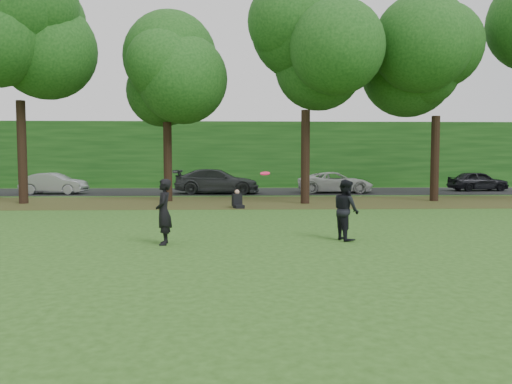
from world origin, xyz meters
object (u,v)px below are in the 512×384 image
at_px(player_left, 164,212).
at_px(player_right, 346,210).
at_px(seated_person, 237,201).
at_px(frisbee, 265,173).

bearing_deg(player_left, player_right, 91.07).
bearing_deg(player_right, seated_person, 3.37).
distance_m(player_right, seated_person, 9.40).
relative_size(player_left, player_right, 1.03).
relative_size(frisbee, seated_person, 0.44).
relative_size(player_right, seated_person, 2.04).
bearing_deg(seated_person, player_left, -117.63).
xyz_separation_m(player_left, player_right, (4.97, 0.55, -0.02)).
xyz_separation_m(player_left, seated_person, (1.95, 9.44, -0.56)).
xyz_separation_m(player_right, frisbee, (-2.27, -0.07, 1.02)).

